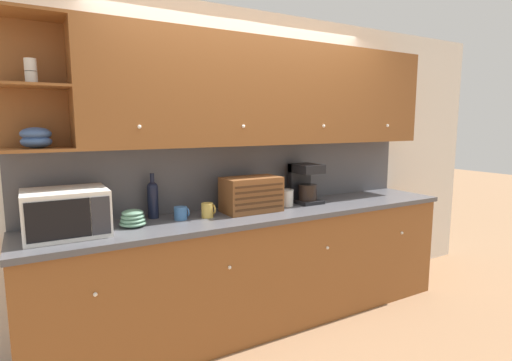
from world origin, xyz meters
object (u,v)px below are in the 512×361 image
at_px(microwave, 66,213).
at_px(wine_bottle, 153,198).
at_px(bowl_stack_on_counter, 133,219).
at_px(storage_canister, 287,198).
at_px(coffee_maker, 304,183).
at_px(mug_blue_second, 208,210).
at_px(mug, 181,213).
at_px(bread_box, 251,194).

bearing_deg(microwave, wine_bottle, 16.98).
relative_size(bowl_stack_on_counter, storage_canister, 1.26).
xyz_separation_m(bowl_stack_on_counter, coffee_maker, (1.54, 0.09, 0.12)).
relative_size(wine_bottle, coffee_maker, 0.98).
xyz_separation_m(wine_bottle, storage_canister, (1.12, -0.13, -0.08)).
height_order(bowl_stack_on_counter, mug_blue_second, bowl_stack_on_counter).
height_order(mug, coffee_maker, coffee_maker).
xyz_separation_m(bread_box, coffee_maker, (0.60, 0.09, 0.04)).
bearing_deg(coffee_maker, storage_canister, -167.33).
xyz_separation_m(wine_bottle, mug_blue_second, (0.36, -0.18, -0.10)).
xyz_separation_m(microwave, wine_bottle, (0.61, 0.18, 0.01)).
relative_size(bowl_stack_on_counter, wine_bottle, 0.53).
relative_size(bowl_stack_on_counter, bread_box, 0.39).
distance_m(microwave, coffee_maker, 1.95).
bearing_deg(microwave, bread_box, 0.56).
height_order(microwave, coffee_maker, coffee_maker).
height_order(mug_blue_second, coffee_maker, coffee_maker).
bearing_deg(mug_blue_second, microwave, -179.86).
distance_m(mug, bread_box, 0.59).
xyz_separation_m(microwave, coffee_maker, (1.95, 0.10, 0.03)).
distance_m(microwave, mug_blue_second, 0.97).
bearing_deg(mug, storage_canister, 1.16).
relative_size(mug_blue_second, coffee_maker, 0.31).
relative_size(mug, coffee_maker, 0.31).
bearing_deg(storage_canister, wine_bottle, 173.18).
bearing_deg(microwave, coffee_maker, 2.96).
relative_size(wine_bottle, bread_box, 0.73).
distance_m(wine_bottle, coffee_maker, 1.35).
height_order(bowl_stack_on_counter, coffee_maker, coffee_maker).
xyz_separation_m(microwave, mug, (0.77, 0.03, -0.10)).
xyz_separation_m(bowl_stack_on_counter, mug_blue_second, (0.56, -0.01, -0.00)).
relative_size(mug, storage_canister, 0.75).
relative_size(bread_box, coffee_maker, 1.33).
height_order(microwave, bread_box, microwave).
relative_size(bread_box, storage_canister, 3.24).
height_order(wine_bottle, storage_canister, wine_bottle).
relative_size(microwave, bread_box, 1.07).
distance_m(microwave, storage_canister, 1.73).
xyz_separation_m(microwave, mug_blue_second, (0.97, 0.00, -0.09)).
bearing_deg(mug_blue_second, bowl_stack_on_counter, 179.48).
relative_size(bowl_stack_on_counter, mug, 1.68).
xyz_separation_m(wine_bottle, mug, (0.16, -0.15, -0.10)).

